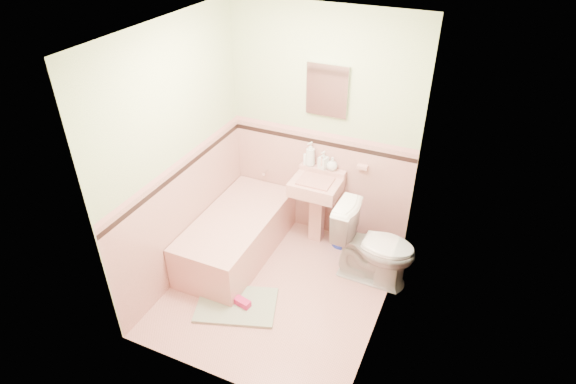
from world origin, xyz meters
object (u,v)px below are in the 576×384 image
at_px(soap_bottle_right, 332,164).
at_px(bucket, 342,235).
at_px(soap_bottle_left, 310,154).
at_px(shoe, 242,302).
at_px(soap_bottle_mid, 323,160).
at_px(medicine_cabinet, 327,90).
at_px(bathtub, 237,236).
at_px(toilet, 374,246).
at_px(sink, 315,212).

height_order(soap_bottle_right, bucket, soap_bottle_right).
distance_m(soap_bottle_left, shoe, 1.67).
relative_size(soap_bottle_mid, shoe, 1.22).
height_order(soap_bottle_right, shoe, soap_bottle_right).
relative_size(medicine_cabinet, soap_bottle_right, 3.46).
bearing_deg(shoe, medicine_cabinet, 91.75).
relative_size(medicine_cabinet, bucket, 1.99).
bearing_deg(bathtub, toilet, 8.72).
height_order(soap_bottle_left, shoe, soap_bottle_left).
height_order(soap_bottle_right, toilet, soap_bottle_right).
bearing_deg(soap_bottle_left, bathtub, -126.99).
xyz_separation_m(sink, shoe, (-0.25, -1.21, -0.34)).
xyz_separation_m(soap_bottle_left, soap_bottle_mid, (0.15, 0.00, -0.04)).
bearing_deg(shoe, soap_bottle_right, 87.53).
distance_m(sink, soap_bottle_mid, 0.58).
relative_size(soap_bottle_left, shoe, 1.69).
relative_size(toilet, shoe, 5.08).
bearing_deg(bathtub, soap_bottle_right, 42.24).
height_order(bathtub, bucket, bathtub).
bearing_deg(soap_bottle_left, soap_bottle_right, 0.00).
relative_size(sink, toilet, 0.97).
bearing_deg(toilet, shoe, 133.68).
height_order(medicine_cabinet, bucket, medicine_cabinet).
distance_m(soap_bottle_left, toilet, 1.17).
bearing_deg(medicine_cabinet, bathtub, -132.58).
distance_m(sink, soap_bottle_left, 0.63).
bearing_deg(soap_bottle_left, sink, -51.10).
bearing_deg(bathtub, medicine_cabinet, 47.42).
distance_m(medicine_cabinet, soap_bottle_right, 0.78).
relative_size(sink, soap_bottle_right, 5.37).
height_order(soap_bottle_left, toilet, soap_bottle_left).
bearing_deg(sink, medicine_cabinet, 90.00).
bearing_deg(soap_bottle_left, toilet, -29.07).
height_order(soap_bottle_left, soap_bottle_right, soap_bottle_left).
xyz_separation_m(soap_bottle_mid, bucket, (0.29, -0.12, -0.82)).
distance_m(soap_bottle_left, bucket, 0.97).
xyz_separation_m(soap_bottle_left, toilet, (0.89, -0.49, -0.58)).
bearing_deg(soap_bottle_left, medicine_cabinet, 11.67).
height_order(bathtub, shoe, bathtub).
distance_m(sink, soap_bottle_right, 0.56).
xyz_separation_m(soap_bottle_left, shoe, (-0.11, -1.39, -0.92)).
xyz_separation_m(medicine_cabinet, shoe, (-0.25, -1.42, -1.64)).
relative_size(sink, soap_bottle_left, 2.93).
distance_m(sink, bucket, 0.40).
bearing_deg(sink, soap_bottle_mid, 89.09).
relative_size(sink, medicine_cabinet, 1.55).
bearing_deg(medicine_cabinet, soap_bottle_left, -168.33).
bearing_deg(sink, shoe, -101.77).
bearing_deg(soap_bottle_right, toilet, -37.63).
bearing_deg(soap_bottle_mid, sink, -90.91).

